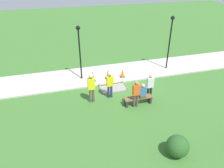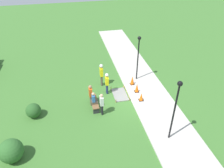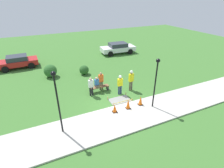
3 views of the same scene
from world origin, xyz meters
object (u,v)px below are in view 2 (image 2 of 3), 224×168
Objects in this scene: person_seated_on_bench at (94,99)px; lamppost_near at (138,52)px; traffic_cone_sidewalk_edge at (132,80)px; lamppost_far at (176,103)px; bystander_in_orange_shirt at (91,94)px; worker_supervisor at (107,82)px; traffic_cone_near_patch at (141,97)px; park_bench at (94,103)px; bystander_in_gray_shirt at (102,103)px; worker_assistant at (101,73)px; traffic_cone_far_patch at (137,88)px.

person_seated_on_bench is 0.24× the size of lamppost_near.
lamppost_far is at bearing -175.31° from traffic_cone_sidewalk_edge.
lamppost_far is (-4.11, -4.03, 1.75)m from bystander_in_orange_shirt.
lamppost_far reaches higher than worker_supervisor.
lamppost_near is at bearing -11.11° from traffic_cone_near_patch.
bystander_in_gray_shirt is at bearing -156.37° from park_bench.
park_bench is at bearing 159.18° from worker_assistant.
lamppost_far reaches higher than traffic_cone_sidewalk_edge.
traffic_cone_sidewalk_edge is 2.34m from worker_supervisor.
person_seated_on_bench is 0.47× the size of worker_assistant.
traffic_cone_sidewalk_edge is 0.45× the size of bystander_in_gray_shirt.
park_bench is 0.45× the size of lamppost_near.
person_seated_on_bench is 0.22× the size of lamppost_far.
lamppost_far is (-3.87, -3.83, 2.36)m from park_bench.
park_bench is at bearing 87.38° from traffic_cone_near_patch.
lamppost_far reaches higher than bystander_in_orange_shirt.
lamppost_near is (2.45, -4.13, 1.61)m from bystander_in_orange_shirt.
traffic_cone_sidewalk_edge is at bearing -63.70° from bystander_in_orange_shirt.
traffic_cone_sidewalk_edge is 0.39× the size of worker_assistant.
park_bench is 1.11m from bystander_in_gray_shirt.
worker_supervisor reaches higher than park_bench.
bystander_in_gray_shirt reaches higher than traffic_cone_sidewalk_edge.
traffic_cone_far_patch is 0.45× the size of bystander_in_orange_shirt.
park_bench is 1.87× the size of person_seated_on_bench.
park_bench is at bearing 105.18° from traffic_cone_far_patch.
worker_assistant reaches higher than traffic_cone_far_patch.
person_seated_on_bench is at bearing -161.36° from bystander_in_orange_shirt.
lamppost_near is at bearing -87.25° from worker_assistant.
bystander_in_gray_shirt is (-1.78, 3.00, 0.45)m from traffic_cone_far_patch.
traffic_cone_near_patch is 0.37× the size of bystander_in_orange_shirt.
person_seated_on_bench is at bearing 46.67° from lamppost_far.
worker_assistant is at bearing 92.75° from lamppost_near.
bystander_in_gray_shirt is at bearing -146.81° from person_seated_on_bench.
bystander_in_gray_shirt is 0.44× the size of lamppost_near.
traffic_cone_sidewalk_edge is 3.99m from bystander_in_orange_shirt.
park_bench is 5.25m from lamppost_near.
traffic_cone_sidewalk_edge is at bearing -102.98° from worker_assistant.
traffic_cone_far_patch is 1.07m from traffic_cone_sidewalk_edge.
traffic_cone_near_patch is at bearing -96.21° from bystander_in_orange_shirt.
lamppost_far is at bearing 179.16° from lamppost_near.
traffic_cone_far_patch is 0.83× the size of person_seated_on_bench.
lamppost_near is at bearing -59.34° from bystander_in_orange_shirt.
park_bench is 1.94m from worker_supervisor.
worker_supervisor is 1.06× the size of bystander_in_gray_shirt.
worker_supervisor is at bearing -170.10° from worker_assistant.
bystander_in_gray_shirt is at bearing 120.68° from traffic_cone_far_patch.
lamppost_far reaches higher than lamppost_near.
lamppost_far reaches higher than traffic_cone_far_patch.
person_seated_on_bench is 0.54× the size of bystander_in_orange_shirt.
worker_supervisor is 1.05× the size of bystander_in_orange_shirt.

